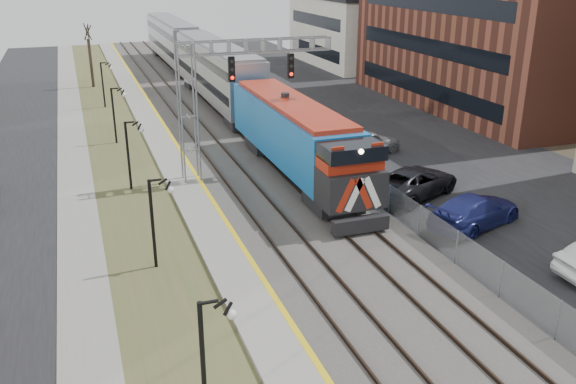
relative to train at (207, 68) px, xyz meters
name	(u,v)px	position (x,y,z in m)	size (l,w,h in m)	color
sidewalk	(74,159)	(-12.50, -15.69, -2.84)	(2.00, 120.00, 0.08)	gray
grass_median	(120,155)	(-9.50, -15.69, -2.85)	(4.00, 120.00, 0.06)	#454D29
platform	(165,149)	(-6.50, -15.69, -2.76)	(2.00, 120.00, 0.24)	gray
ballast_bed	(236,143)	(-1.50, -15.69, -2.78)	(8.00, 120.00, 0.20)	#595651
parking_lot	(385,129)	(10.50, -15.69, -2.86)	(16.00, 120.00, 0.04)	black
platform_edge	(178,146)	(-5.62, -15.69, -2.64)	(0.24, 120.00, 0.01)	gold
track_near	(208,143)	(-3.50, -15.69, -2.61)	(1.58, 120.00, 0.15)	#2D2119
track_far	(256,138)	(0.00, -15.69, -2.61)	(1.58, 120.00, 0.15)	#2D2119
train	(207,68)	(0.00, 0.00, 0.00)	(3.00, 63.05, 5.33)	#1565AF
signal_gantry	(217,87)	(-4.28, -22.70, 2.70)	(9.00, 1.07, 8.15)	gray
lampposts	(152,222)	(-9.50, -32.40, -0.88)	(0.14, 62.14, 4.00)	black
fence	(291,128)	(2.70, -15.69, -2.08)	(0.04, 120.00, 1.60)	gray
car_lot_c	(414,182)	(5.21, -28.93, -2.08)	(2.68, 5.82, 1.62)	black
car_lot_d	(475,211)	(5.85, -33.54, -2.08)	(2.25, 5.53, 1.60)	navy
car_lot_e	(367,142)	(6.26, -20.94, -2.07)	(1.91, 4.75, 1.62)	gray
car_lot_f	(321,119)	(6.14, -13.18, -2.23)	(1.38, 3.94, 1.30)	#0B3714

